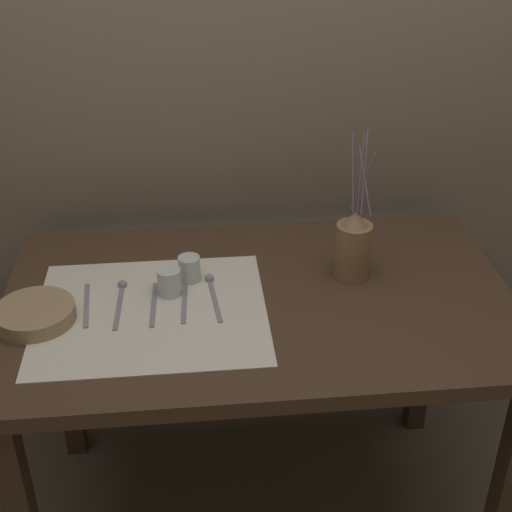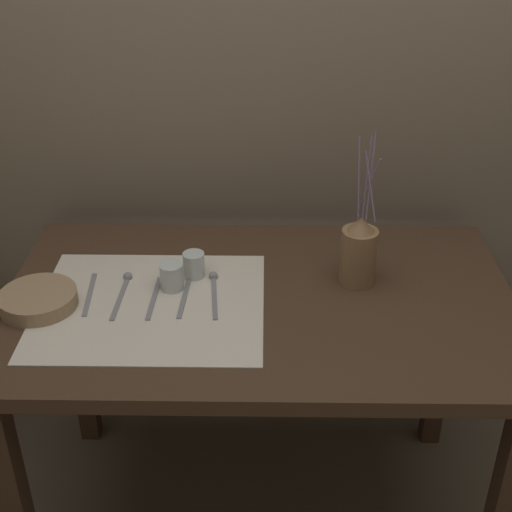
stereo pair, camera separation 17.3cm
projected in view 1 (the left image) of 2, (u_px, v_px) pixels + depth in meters
The scene contains 13 objects.
ground_plane at pixel (259, 511), 2.19m from camera, with size 12.00×12.00×0.00m, color brown.
stone_wall_back at pixel (241, 80), 2.01m from camera, with size 7.00×0.06×2.40m.
wooden_table at pixel (259, 331), 1.84m from camera, with size 1.29×0.77×0.79m.
linen_cloth at pixel (151, 312), 1.73m from camera, with size 0.56×0.48×0.00m.
pitcher_with_flowers at pixel (353, 246), 1.84m from camera, with size 0.09×0.09×0.40m.
wooden_bowl at pixel (35, 314), 1.69m from camera, with size 0.19×0.19×0.04m.
glass_tumbler_near at pixel (169, 282), 1.78m from camera, with size 0.06×0.06×0.07m.
glass_tumbler_far at pixel (189, 268), 1.84m from camera, with size 0.06×0.06×0.07m.
fork_inner at pixel (86, 306), 1.75m from camera, with size 0.03×0.19×0.00m.
spoon_inner at pixel (121, 293), 1.79m from camera, with size 0.02×0.20×0.02m.
fork_outer at pixel (154, 304), 1.75m from camera, with size 0.02×0.19×0.00m.
knife_center at pixel (185, 301), 1.77m from camera, with size 0.02×0.19×0.00m.
spoon_outer at pixel (212, 287), 1.82m from camera, with size 0.04×0.20×0.02m.
Camera 1 is at (-0.16, -1.48, 1.79)m, focal length 50.00 mm.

